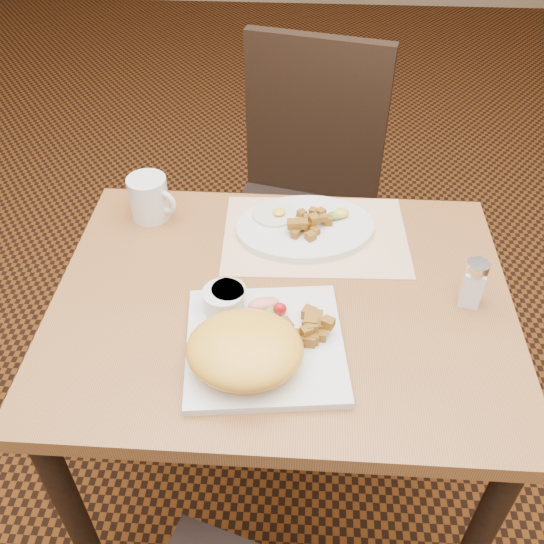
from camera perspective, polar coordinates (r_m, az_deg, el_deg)
The scene contains 15 objects.
ground at distance 1.80m, azimuth 0.68°, elevation -19.72°, with size 8.00×8.00×0.00m, color black.
table at distance 1.27m, azimuth 0.91°, elevation -5.93°, with size 0.90×0.70×0.75m.
chair_far at distance 1.84m, azimuth 2.96°, elevation 7.51°, with size 0.51×0.52×0.97m.
placemat at distance 1.34m, azimuth 4.08°, elevation 3.47°, with size 0.40×0.28×0.00m, color white.
plate_square at distance 1.10m, azimuth -0.66°, elevation -6.88°, with size 0.28×0.28×0.02m, color silver.
plate_oval at distance 1.34m, azimuth 3.13°, elevation 4.19°, with size 0.30×0.23×0.02m, color silver, non-canonical shape.
hollandaise_mound at distance 1.03m, azimuth -2.66°, elevation -7.30°, with size 0.20×0.18×0.07m.
ramekin at distance 1.14m, azimuth -4.52°, elevation -2.55°, with size 0.08×0.08×0.04m.
garnish_sq at distance 1.14m, azimuth -0.23°, elevation -3.22°, with size 0.08×0.05×0.03m.
fried_egg at distance 1.36m, azimuth 0.28°, elevation 5.57°, with size 0.10×0.10×0.02m.
garnish_ov at distance 1.36m, azimuth 6.31°, elevation 5.46°, with size 0.06×0.04×0.02m.
salt_shaker at distance 1.21m, azimuth 18.41°, elevation -0.94°, with size 0.05×0.05×0.10m.
coffee_mug at distance 1.39m, azimuth -11.44°, elevation 6.86°, with size 0.11×0.09×0.10m.
home_fries_sq at distance 1.09m, azimuth 3.20°, elevation -5.51°, with size 0.11×0.11×0.04m.
home_fries_ov at distance 1.32m, azimuth 3.43°, elevation 4.64°, with size 0.10×0.10×0.03m.
Camera 1 is at (0.03, -0.85, 1.58)m, focal length 40.00 mm.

